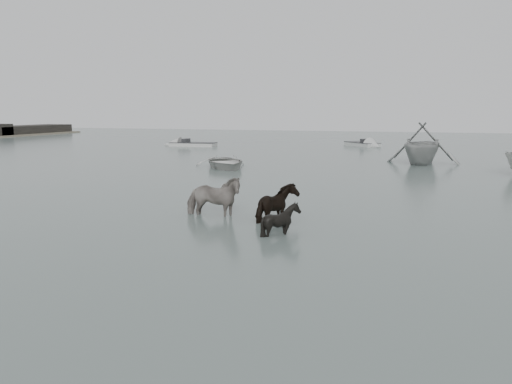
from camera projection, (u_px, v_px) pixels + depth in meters
The scene contains 8 objects.
ground at pixel (299, 232), 14.73m from camera, with size 140.00×140.00×0.00m, color #4F5E59.
pony_pinto at pixel (213, 191), 16.78m from camera, with size 0.92×2.03×1.71m, color black.
pony_dark at pixel (278, 197), 16.28m from camera, with size 1.49×1.27×1.50m, color black.
pony_black at pixel (281, 214), 14.37m from camera, with size 0.95×1.07×1.18m, color black.
rowboat_lead at pixel (225, 160), 30.91m from camera, with size 3.19×4.46×0.92m, color beige.
rowboat_trail at pixel (423, 142), 33.02m from camera, with size 4.75×5.50×2.90m, color #9B9D9A.
skiff_outer at pixel (193, 142), 48.92m from camera, with size 6.25×1.60×0.75m, color #BAB9B5, non-canonical shape.
skiff_mid at pixel (362, 142), 49.25m from camera, with size 5.42×1.60×0.75m, color #AFB2AF, non-canonical shape.
Camera 1 is at (3.09, -14.06, 3.58)m, focal length 35.00 mm.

